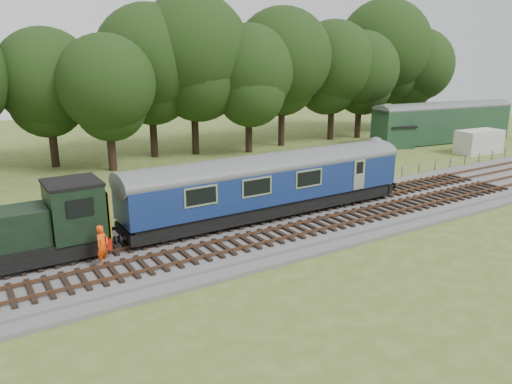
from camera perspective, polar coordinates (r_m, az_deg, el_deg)
ground at (r=29.66m, az=4.45°, el=-3.83°), size 120.00×120.00×0.00m
ballast at (r=29.60m, az=4.46°, el=-3.51°), size 70.00×7.00×0.35m
track_north at (r=30.60m, az=2.92°, el=-2.36°), size 67.20×2.40×0.21m
track_south at (r=28.33m, az=6.39°, el=-3.96°), size 67.20×2.40×0.21m
fence at (r=33.19m, az=-0.15°, el=-1.62°), size 64.00×0.12×1.00m
tree_line at (r=48.47m, az=-11.16°, el=3.69°), size 70.00×8.00×18.00m
dmu_railcar at (r=29.52m, az=1.62°, el=1.41°), size 18.05×2.86×3.88m
shunter_loco at (r=25.17m, az=-25.93°, el=-4.33°), size 8.91×2.60×3.38m
worker at (r=24.13m, az=-17.15°, el=-5.87°), size 0.85×0.80×1.96m
parked_coach at (r=59.89m, az=20.55°, el=7.68°), size 17.50×5.49×4.41m
shed at (r=55.49m, az=15.87°, el=6.18°), size 3.73×3.73×2.39m
caravan at (r=55.08m, az=24.11°, el=5.28°), size 4.89×2.69×2.31m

